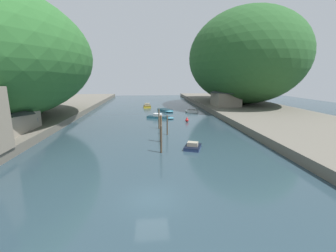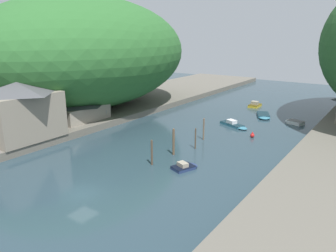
{
  "view_description": "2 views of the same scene",
  "coord_description": "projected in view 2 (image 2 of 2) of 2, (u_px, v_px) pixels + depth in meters",
  "views": [
    {
      "loc": [
        -0.12,
        -14.91,
        8.75
      ],
      "look_at": [
        2.56,
        15.17,
        2.13
      ],
      "focal_mm": 24.0,
      "sensor_mm": 36.0,
      "label": 1
    },
    {
      "loc": [
        25.04,
        -20.0,
        16.01
      ],
      "look_at": [
        -0.67,
        16.62,
        3.28
      ],
      "focal_mm": 35.0,
      "sensor_mm": 36.0,
      "label": 2
    }
  ],
  "objects": [
    {
      "name": "boat_open_rowboat",
      "position": [
        294.0,
        122.0,
        59.89
      ],
      "size": [
        3.63,
        2.72,
        0.67
      ],
      "rotation": [
        0.0,
        0.0,
        1.27
      ],
      "color": "white",
      "rests_on": "water_surface"
    },
    {
      "name": "person_on_quay",
      "position": [
        45.0,
        130.0,
        48.65
      ],
      "size": [
        0.26,
        0.4,
        1.69
      ],
      "rotation": [
        0.0,
        0.0,
        1.69
      ],
      "color": "#282D3D",
      "rests_on": "left_bank"
    },
    {
      "name": "boat_white_cruiser",
      "position": [
        255.0,
        105.0,
        74.08
      ],
      "size": [
        2.24,
        4.56,
        1.28
      ],
      "rotation": [
        0.0,
        0.0,
        0.04
      ],
      "color": "gold",
      "rests_on": "water_surface"
    },
    {
      "name": "hillside_left",
      "position": [
        86.0,
        53.0,
        65.7
      ],
      "size": [
        34.18,
        47.85,
        22.08
      ],
      "color": "#2D662D",
      "rests_on": "left_bank"
    },
    {
      "name": "mooring_post_second",
      "position": [
        174.0,
        142.0,
        44.21
      ],
      "size": [
        0.31,
        0.31,
        3.75
      ],
      "color": "brown",
      "rests_on": "water_surface"
    },
    {
      "name": "channel_buoy_near",
      "position": [
        252.0,
        135.0,
        52.0
      ],
      "size": [
        0.66,
        0.66,
        1.0
      ],
      "color": "red",
      "rests_on": "water_surface"
    },
    {
      "name": "mooring_post_nearest",
      "position": [
        152.0,
        152.0,
        40.86
      ],
      "size": [
        0.25,
        0.25,
        3.31
      ],
      "color": "#4C3D2D",
      "rests_on": "water_surface"
    },
    {
      "name": "boat_moored_right",
      "position": [
        234.0,
        125.0,
        58.11
      ],
      "size": [
        6.15,
        3.93,
        1.05
      ],
      "rotation": [
        0.0,
        0.0,
        4.3
      ],
      "color": "teal",
      "rests_on": "water_surface"
    },
    {
      "name": "boathouse_shed",
      "position": [
        80.0,
        109.0,
        57.6
      ],
      "size": [
        6.22,
        9.85,
        3.77
      ],
      "color": "gray",
      "rests_on": "left_bank"
    },
    {
      "name": "left_bank",
      "position": [
        108.0,
        106.0,
        71.83
      ],
      "size": [
        22.0,
        120.0,
        1.16
      ],
      "color": "#666056",
      "rests_on": "ground"
    },
    {
      "name": "water_surface",
      "position": [
        215.0,
        128.0,
        57.58
      ],
      "size": [
        130.0,
        130.0,
        0.0
      ],
      "primitive_type": "plane",
      "color": "#283D47",
      "rests_on": "ground"
    },
    {
      "name": "mooring_post_middle",
      "position": [
        195.0,
        138.0,
        46.64
      ],
      "size": [
        0.2,
        0.2,
        3.07
      ],
      "color": "#4C3D2D",
      "rests_on": "water_surface"
    },
    {
      "name": "boat_mid_channel",
      "position": [
        264.0,
        116.0,
        64.48
      ],
      "size": [
        4.25,
        5.87,
        0.57
      ],
      "rotation": [
        0.0,
        0.0,
        3.58
      ],
      "color": "teal",
      "rests_on": "water_surface"
    },
    {
      "name": "person_by_boathouse",
      "position": [
        105.0,
        113.0,
        58.9
      ],
      "size": [
        0.28,
        0.41,
        1.69
      ],
      "rotation": [
        0.0,
        0.0,
        1.41
      ],
      "color": "#282D3D",
      "rests_on": "left_bank"
    },
    {
      "name": "waterfront_building",
      "position": [
        19.0,
        110.0,
        47.25
      ],
      "size": [
        8.97,
        10.73,
        8.2
      ],
      "color": "gray",
      "rests_on": "left_bank"
    },
    {
      "name": "mooring_post_fourth",
      "position": [
        204.0,
        129.0,
        50.55
      ],
      "size": [
        0.23,
        0.23,
        3.46
      ],
      "color": "brown",
      "rests_on": "water_surface"
    },
    {
      "name": "boat_far_right_bank",
      "position": [
        185.0,
        166.0,
        40.06
      ],
      "size": [
        2.83,
        3.7,
        0.9
      ],
      "rotation": [
        0.0,
        0.0,
        5.92
      ],
      "color": "navy",
      "rests_on": "water_surface"
    }
  ]
}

